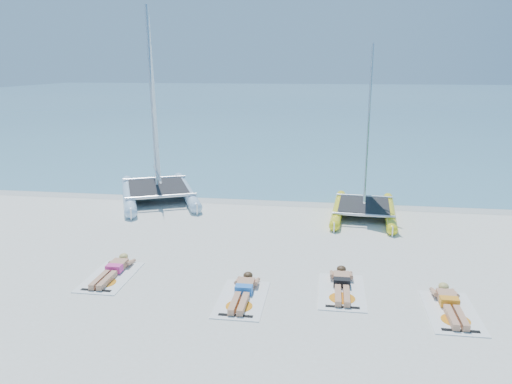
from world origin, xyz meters
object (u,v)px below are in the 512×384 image
Objects in this scene: sunbather_b at (243,290)px; towel_c at (342,292)px; towel_b at (242,299)px; towel_d at (451,312)px; towel_a at (110,277)px; sunbather_a at (113,269)px; sunbather_c at (342,283)px; sunbather_d at (450,303)px; catamaran_blue at (155,140)px; catamaran_yellow at (367,159)px.

towel_c is at bearing 12.82° from sunbather_b.
towel_d is (4.28, 0.04, 0.00)m from towel_b.
towel_a and towel_d have the same top height.
towel_a is 1.00× the size of towel_b.
towel_b is at bearing -162.33° from towel_c.
sunbather_a is at bearing 168.22° from sunbather_b.
towel_d is (2.17, -0.83, -0.11)m from sunbather_c.
sunbather_d is at bearing -3.42° from towel_a.
sunbather_b is at bearing 90.00° from towel_b.
towel_c is 2.22m from sunbather_d.
sunbather_a and sunbather_c have the same top height.
towel_c is (2.11, 0.48, -0.11)m from sunbather_b.
towel_c is at bearing -70.82° from catamaran_blue.
towel_a is at bearing 168.22° from towel_b.
catamaran_blue is at bearing 138.70° from towel_d.
towel_a is at bearing -103.50° from catamaran_blue.
sunbather_c is (5.38, 0.18, 0.11)m from towel_a.
sunbather_c is 0.93× the size of towel_d.
catamaran_blue is 3.92× the size of towel_d.
towel_d is at bearing -20.85° from sunbather_c.
catamaran_yellow is 9.10m from towel_a.
towel_a is 7.57m from towel_d.
catamaran_yellow is at bearing 82.31° from towel_c.
catamaran_yellow reaches higher than towel_a.
towel_b is 1.07× the size of sunbather_b.
catamaran_blue is 3.92× the size of towel_c.
catamaran_blue reaches higher than sunbather_b.
towel_c is (5.38, -0.01, 0.00)m from towel_a.
catamaran_blue is 7.57m from towel_a.
catamaran_yellow is 3.10× the size of towel_d.
catamaran_blue is 11.84m from sunbather_d.
catamaran_blue reaches higher than towel_d.
sunbather_a is at bearing 177.87° from towel_c.
sunbather_a is at bearing 173.69° from towel_d.
sunbather_b is 4.29m from towel_d.
towel_d is (7.55, -0.64, 0.00)m from towel_a.
towel_b is at bearing -157.74° from sunbather_c.
sunbather_c is (2.11, 0.67, 0.00)m from sunbather_b.
catamaran_blue is 4.20× the size of sunbather_b.
catamaran_yellow is (7.55, -0.76, -0.36)m from catamaran_blue.
sunbather_b reaches higher than towel_a.
towel_a is 1.07× the size of sunbather_a.
catamaran_yellow is at bearing 100.85° from sunbather_d.
sunbather_c is (2.11, 0.86, 0.11)m from towel_b.
catamaran_yellow is at bearing 67.15° from towel_b.
sunbather_a is 5.38m from towel_c.
sunbather_a is 0.93× the size of towel_d.
sunbather_d is (4.28, 0.23, 0.11)m from towel_b.
catamaran_blue reaches higher than towel_c.
sunbather_c is at bearing 1.96° from towel_a.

